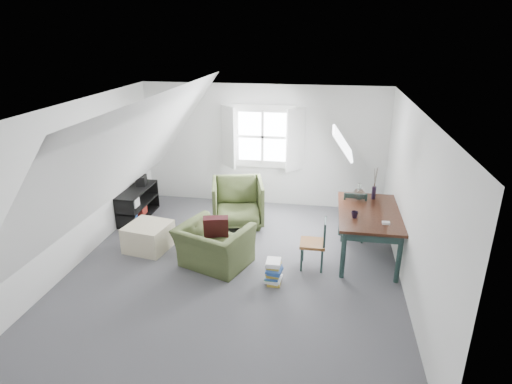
% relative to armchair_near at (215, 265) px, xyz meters
% --- Properties ---
extents(floor, '(5.50, 5.50, 0.00)m').
position_rel_armchair_near_xyz_m(floor, '(0.34, -0.03, 0.00)').
color(floor, '#4B4B50').
rests_on(floor, ground).
extents(ceiling, '(5.50, 5.50, 0.00)m').
position_rel_armchair_near_xyz_m(ceiling, '(0.34, -0.03, 2.50)').
color(ceiling, white).
rests_on(ceiling, wall_back).
extents(wall_back, '(5.00, 0.00, 5.00)m').
position_rel_armchair_near_xyz_m(wall_back, '(0.34, 2.72, 1.25)').
color(wall_back, silver).
rests_on(wall_back, ground).
extents(wall_front, '(5.00, 0.00, 5.00)m').
position_rel_armchair_near_xyz_m(wall_front, '(0.34, -2.78, 1.25)').
color(wall_front, silver).
rests_on(wall_front, ground).
extents(wall_left, '(0.00, 5.50, 5.50)m').
position_rel_armchair_near_xyz_m(wall_left, '(-2.16, -0.03, 1.25)').
color(wall_left, silver).
rests_on(wall_left, ground).
extents(wall_right, '(0.00, 5.50, 5.50)m').
position_rel_armchair_near_xyz_m(wall_right, '(2.84, -0.03, 1.25)').
color(wall_right, silver).
rests_on(wall_right, ground).
extents(slope_left, '(3.19, 5.50, 4.48)m').
position_rel_armchair_near_xyz_m(slope_left, '(-1.21, -0.03, 1.78)').
color(slope_left, white).
rests_on(slope_left, wall_left).
extents(slope_right, '(3.19, 5.50, 4.48)m').
position_rel_armchair_near_xyz_m(slope_right, '(1.89, -0.03, 1.78)').
color(slope_right, white).
rests_on(slope_right, wall_right).
extents(dormer_window, '(1.71, 0.35, 1.30)m').
position_rel_armchair_near_xyz_m(dormer_window, '(0.34, 2.65, 1.45)').
color(dormer_window, white).
rests_on(dormer_window, wall_back).
extents(skylight, '(0.35, 0.75, 0.47)m').
position_rel_armchair_near_xyz_m(skylight, '(1.89, 1.27, 1.75)').
color(skylight, white).
rests_on(skylight, slope_right).
extents(armchair_near, '(1.28, 1.20, 0.67)m').
position_rel_armchair_near_xyz_m(armchair_near, '(0.00, 0.00, 0.00)').
color(armchair_near, '#3B4623').
rests_on(armchair_near, floor).
extents(armchair_far, '(1.14, 1.16, 0.87)m').
position_rel_armchair_near_xyz_m(armchair_far, '(0.05, 1.58, 0.00)').
color(armchair_far, '#3B4623').
rests_on(armchair_far, floor).
extents(throw_pillow, '(0.43, 0.31, 0.40)m').
position_rel_armchair_near_xyz_m(throw_pillow, '(0.00, 0.15, 0.60)').
color(throw_pillow, '#3C1014').
rests_on(throw_pillow, armchair_near).
extents(ottoman, '(0.77, 0.77, 0.44)m').
position_rel_armchair_near_xyz_m(ottoman, '(-1.24, 0.34, 0.22)').
color(ottoman, '#BCB08C').
rests_on(ottoman, floor).
extents(dining_table, '(0.97, 1.61, 0.80)m').
position_rel_armchair_near_xyz_m(dining_table, '(2.37, 0.69, 0.70)').
color(dining_table, black).
rests_on(dining_table, floor).
extents(demijohn, '(0.20, 0.20, 0.29)m').
position_rel_armchair_near_xyz_m(demijohn, '(2.22, 1.14, 0.92)').
color(demijohn, silver).
rests_on(demijohn, dining_table).
extents(vase_twigs, '(0.07, 0.08, 0.55)m').
position_rel_armchair_near_xyz_m(vase_twigs, '(2.47, 1.24, 0.93)').
color(vase_twigs, black).
rests_on(vase_twigs, dining_table).
extents(cup, '(0.11, 0.11, 0.10)m').
position_rel_armchair_near_xyz_m(cup, '(2.12, 0.39, 0.80)').
color(cup, black).
rests_on(cup, dining_table).
extents(paper_box, '(0.11, 0.08, 0.04)m').
position_rel_armchair_near_xyz_m(paper_box, '(2.57, 0.24, 0.82)').
color(paper_box, white).
rests_on(paper_box, dining_table).
extents(dining_chair_far, '(0.43, 0.43, 0.93)m').
position_rel_armchair_near_xyz_m(dining_chair_far, '(2.17, 1.29, 0.48)').
color(dining_chair_far, brown).
rests_on(dining_chair_far, floor).
extents(dining_chair_near, '(0.38, 0.38, 0.82)m').
position_rel_armchair_near_xyz_m(dining_chair_near, '(1.55, 0.20, 0.43)').
color(dining_chair_near, brown).
rests_on(dining_chair_near, floor).
extents(media_shelf, '(0.39, 1.17, 0.60)m').
position_rel_armchair_near_xyz_m(media_shelf, '(-1.95, 1.49, 0.27)').
color(media_shelf, black).
rests_on(media_shelf, floor).
extents(electronics_box, '(0.23, 0.28, 0.20)m').
position_rel_armchair_near_xyz_m(electronics_box, '(-1.95, 1.78, 0.68)').
color(electronics_box, black).
rests_on(electronics_box, media_shelf).
extents(magazine_stack, '(0.27, 0.32, 0.36)m').
position_rel_armchair_near_xyz_m(magazine_stack, '(0.99, -0.36, 0.18)').
color(magazine_stack, '#B29933').
rests_on(magazine_stack, floor).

